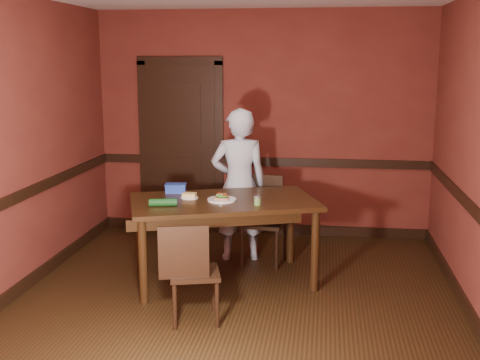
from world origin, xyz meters
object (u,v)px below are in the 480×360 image
(person, at_px, (239,185))
(chair_near, at_px, (195,271))
(cheese_saucer, at_px, (189,196))
(sandwich_plate, at_px, (222,199))
(food_tub, at_px, (176,188))
(dining_table, at_px, (224,241))
(sauce_jar, at_px, (257,201))
(chair_far, at_px, (264,221))

(person, bearing_deg, chair_near, 72.87)
(chair_near, relative_size, cheese_saucer, 5.10)
(sandwich_plate, height_order, food_tub, food_tub)
(dining_table, distance_m, sauce_jar, 0.59)
(food_tub, bearing_deg, sandwich_plate, -36.86)
(chair_far, height_order, person, person)
(chair_far, relative_size, sauce_jar, 11.60)
(dining_table, distance_m, chair_far, 0.67)
(person, bearing_deg, sandwich_plate, 73.13)
(chair_near, bearing_deg, person, -109.92)
(cheese_saucer, bearing_deg, chair_far, 40.79)
(cheese_saucer, bearing_deg, sandwich_plate, -9.53)
(person, distance_m, cheese_saucer, 0.77)
(sandwich_plate, bearing_deg, dining_table, 77.90)
(dining_table, xyz_separation_m, chair_near, (-0.09, -0.91, 0.02))
(cheese_saucer, relative_size, food_tub, 0.73)
(dining_table, relative_size, cheese_saucer, 10.37)
(chair_far, height_order, sauce_jar, chair_far)
(dining_table, bearing_deg, sandwich_plate, -121.52)
(chair_near, bearing_deg, chair_far, -120.51)
(chair_near, xyz_separation_m, person, (0.14, 1.60, 0.39))
(dining_table, bearing_deg, cheese_saucer, 157.88)
(chair_far, relative_size, food_tub, 4.02)
(chair_near, distance_m, cheese_saucer, 1.04)
(chair_near, xyz_separation_m, sauce_jar, (0.43, 0.75, 0.43))
(chair_near, bearing_deg, sauce_jar, -134.77)
(dining_table, height_order, cheese_saucer, cheese_saucer)
(chair_far, distance_m, sandwich_plate, 0.80)
(sandwich_plate, distance_m, sauce_jar, 0.37)
(chair_far, bearing_deg, chair_near, -96.79)
(chair_far, xyz_separation_m, person, (-0.28, 0.10, 0.36))
(chair_far, height_order, chair_near, chair_far)
(dining_table, relative_size, sauce_jar, 22.00)
(chair_near, height_order, cheese_saucer, cheese_saucer)
(chair_far, bearing_deg, sauce_jar, -80.29)
(sandwich_plate, height_order, cheese_saucer, sandwich_plate)
(chair_near, xyz_separation_m, sandwich_plate, (0.08, 0.87, 0.41))
(food_tub, bearing_deg, chair_far, 13.63)
(sauce_jar, bearing_deg, food_tub, 155.22)
(dining_table, height_order, person, person)
(chair_far, distance_m, cheese_saucer, 0.95)
(chair_near, distance_m, sandwich_plate, 0.97)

